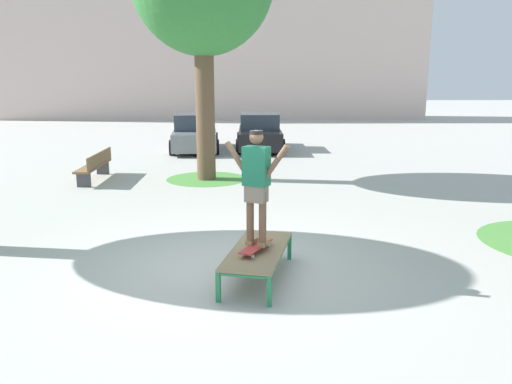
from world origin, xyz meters
name	(u,v)px	position (x,y,z in m)	size (l,w,h in m)	color
ground_plane	(227,268)	(0.00, 0.00, 0.00)	(120.00, 120.00, 0.00)	#B7B5AD
building_facade	(209,22)	(-2.42, 30.58, 6.79)	(30.65, 4.00, 13.59)	beige
skate_box	(258,252)	(0.47, -0.42, 0.41)	(1.16, 2.02, 0.46)	#237A4C
skateboard	(256,246)	(0.45, -0.51, 0.54)	(0.53, 0.81, 0.09)	#B23333
skater	(256,180)	(0.45, -0.51, 1.53)	(0.93, 0.52, 1.69)	brown
grass_patch_mid_back	(207,179)	(-0.90, 7.32, 0.00)	(2.39, 2.39, 0.01)	#519342
car_grey	(195,134)	(-1.85, 13.47, 0.69)	(2.16, 4.32, 1.50)	slate
car_black	(260,133)	(0.83, 13.67, 0.69)	(1.92, 4.20, 1.50)	black
park_bench	(95,165)	(-4.14, 7.18, 0.45)	(0.45, 2.40, 0.83)	brown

